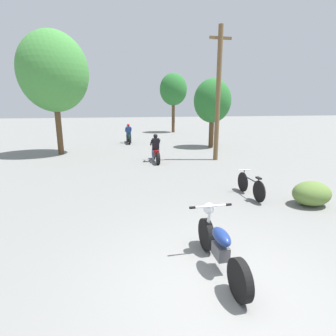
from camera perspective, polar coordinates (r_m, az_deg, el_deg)
ground_plane at (r=4.65m, az=11.97°, el=-23.95°), size 120.00×120.00×0.00m
utility_pole at (r=13.80m, az=10.86°, el=15.56°), size 1.10×0.24×6.52m
roadside_tree_right_near at (r=18.07m, az=9.65°, el=14.14°), size 2.48×2.23×4.51m
roadside_tree_right_far at (r=27.99m, az=1.18°, el=16.67°), size 2.80×2.52×5.99m
roadside_tree_left at (r=16.56m, az=-23.66°, el=18.57°), size 3.77×3.39×6.76m
roadside_bush at (r=8.56m, az=28.79°, el=-4.90°), size 1.10×0.88×0.70m
motorcycle_foreground at (r=4.81m, az=11.16°, el=-16.33°), size 0.82×2.06×1.01m
motorcycle_rider_lead at (r=13.29m, az=-2.69°, el=3.65°), size 0.50×1.96×1.41m
motorcycle_rider_far at (r=20.14m, az=-8.55°, el=6.93°), size 0.50×2.16×1.45m
bicycle_parked at (r=8.62m, az=17.53°, el=-3.68°), size 0.44×1.66×0.76m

